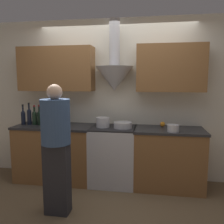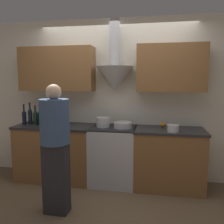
{
  "view_description": "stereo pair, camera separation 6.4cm",
  "coord_description": "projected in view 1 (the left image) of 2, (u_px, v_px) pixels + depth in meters",
  "views": [
    {
      "loc": [
        0.57,
        -3.23,
        1.62
      ],
      "look_at": [
        0.0,
        0.22,
        1.15
      ],
      "focal_mm": 38.0,
      "sensor_mm": 36.0,
      "label": 1
    },
    {
      "loc": [
        0.63,
        -3.22,
        1.62
      ],
      "look_at": [
        0.0,
        0.22,
        1.15
      ],
      "focal_mm": 38.0,
      "sensor_mm": 36.0,
      "label": 2
    }
  ],
  "objects": [
    {
      "name": "ground_plane",
      "position": [
        110.0,
        192.0,
        3.47
      ],
      "size": [
        12.0,
        12.0,
        0.0
      ],
      "primitive_type": "plane",
      "color": "brown"
    },
    {
      "name": "wall_back",
      "position": [
        114.0,
        90.0,
        3.86
      ],
      "size": [
        8.4,
        0.59,
        2.6
      ],
      "color": "silver",
      "rests_on": "ground_plane"
    },
    {
      "name": "counter_left",
      "position": [
        56.0,
        152.0,
        3.88
      ],
      "size": [
        1.24,
        0.62,
        0.9
      ],
      "color": "brown",
      "rests_on": "ground_plane"
    },
    {
      "name": "counter_right",
      "position": [
        168.0,
        158.0,
        3.58
      ],
      "size": [
        1.03,
        0.62,
        0.9
      ],
      "color": "brown",
      "rests_on": "ground_plane"
    },
    {
      "name": "stove_range",
      "position": [
        113.0,
        155.0,
        3.72
      ],
      "size": [
        0.69,
        0.6,
        0.9
      ],
      "color": "silver",
      "rests_on": "ground_plane"
    },
    {
      "name": "wine_bottle_0",
      "position": [
        23.0,
        117.0,
        3.88
      ],
      "size": [
        0.07,
        0.07,
        0.33
      ],
      "color": "black",
      "rests_on": "counter_left"
    },
    {
      "name": "wine_bottle_1",
      "position": [
        29.0,
        116.0,
        3.87
      ],
      "size": [
        0.07,
        0.07,
        0.36
      ],
      "color": "black",
      "rests_on": "counter_left"
    },
    {
      "name": "wine_bottle_2",
      "position": [
        35.0,
        117.0,
        3.86
      ],
      "size": [
        0.08,
        0.08,
        0.32
      ],
      "color": "black",
      "rests_on": "counter_left"
    },
    {
      "name": "wine_bottle_3",
      "position": [
        40.0,
        117.0,
        3.82
      ],
      "size": [
        0.08,
        0.08,
        0.33
      ],
      "color": "black",
      "rests_on": "counter_left"
    },
    {
      "name": "wine_bottle_4",
      "position": [
        46.0,
        117.0,
        3.82
      ],
      "size": [
        0.07,
        0.07,
        0.33
      ],
      "color": "black",
      "rests_on": "counter_left"
    },
    {
      "name": "wine_bottle_5",
      "position": [
        50.0,
        117.0,
        3.79
      ],
      "size": [
        0.07,
        0.07,
        0.32
      ],
      "color": "black",
      "rests_on": "counter_left"
    },
    {
      "name": "wine_bottle_6",
      "position": [
        56.0,
        117.0,
        3.77
      ],
      "size": [
        0.08,
        0.08,
        0.34
      ],
      "color": "black",
      "rests_on": "counter_left"
    },
    {
      "name": "wine_bottle_7",
      "position": [
        63.0,
        117.0,
        3.76
      ],
      "size": [
        0.07,
        0.07,
        0.33
      ],
      "color": "black",
      "rests_on": "counter_left"
    },
    {
      "name": "stock_pot",
      "position": [
        103.0,
        122.0,
        3.65
      ],
      "size": [
        0.2,
        0.2,
        0.15
      ],
      "color": "silver",
      "rests_on": "stove_range"
    },
    {
      "name": "mixing_bowl",
      "position": [
        123.0,
        125.0,
        3.6
      ],
      "size": [
        0.28,
        0.28,
        0.09
      ],
      "color": "silver",
      "rests_on": "stove_range"
    },
    {
      "name": "orange_fruit",
      "position": [
        163.0,
        124.0,
        3.7
      ],
      "size": [
        0.08,
        0.08,
        0.08
      ],
      "color": "orange",
      "rests_on": "counter_right"
    },
    {
      "name": "saucepan",
      "position": [
        173.0,
        128.0,
        3.33
      ],
      "size": [
        0.16,
        0.16,
        0.1
      ],
      "color": "silver",
      "rests_on": "counter_right"
    },
    {
      "name": "person_foreground_left",
      "position": [
        56.0,
        144.0,
        2.82
      ],
      "size": [
        0.35,
        0.35,
        1.58
      ],
      "color": "#28282D",
      "rests_on": "ground_plane"
    }
  ]
}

